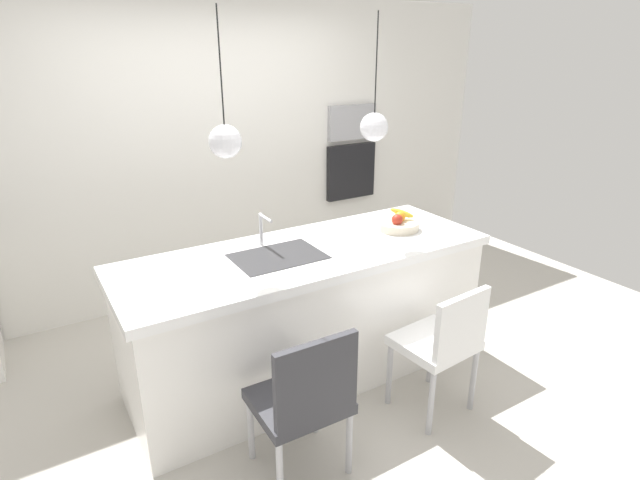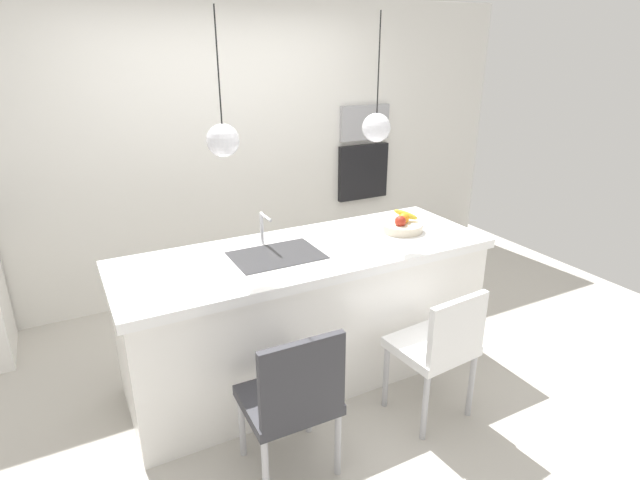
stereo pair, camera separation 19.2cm
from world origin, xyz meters
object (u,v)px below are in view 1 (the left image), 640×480
object	(u,v)px
oven	(350,171)
chair_near	(305,398)
microwave	(351,122)
chair_middle	(442,341)
fruit_bowl	(398,223)

from	to	relation	value
oven	chair_near	size ratio (longest dim) A/B	0.63
oven	chair_near	bearing A→B (deg)	-128.83
chair_near	microwave	bearing A→B (deg)	51.17
chair_middle	chair_near	bearing A→B (deg)	-179.47
fruit_bowl	chair_middle	distance (m)	0.96
chair_near	chair_middle	xyz separation A→B (m)	(0.96, 0.01, 0.02)
chair_middle	oven	bearing A→B (deg)	68.12
chair_near	fruit_bowl	bearing A→B (deg)	32.85
microwave	chair_middle	xyz separation A→B (m)	(-0.95, -2.37, -0.96)
chair_near	chair_middle	distance (m)	0.96
fruit_bowl	oven	xyz separation A→B (m)	(0.67, 1.57, -0.01)
oven	chair_middle	bearing A→B (deg)	-111.88
chair_near	chair_middle	bearing A→B (deg)	0.53
fruit_bowl	chair_middle	bearing A→B (deg)	-109.55
microwave	chair_near	distance (m)	3.20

